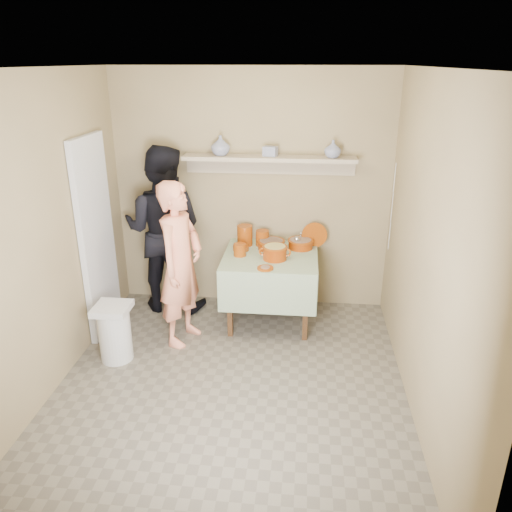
# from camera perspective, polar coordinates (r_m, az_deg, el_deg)

# --- Properties ---
(ground) EXTENTS (3.50, 3.50, 0.00)m
(ground) POSITION_cam_1_polar(r_m,az_deg,el_deg) (4.46, -2.98, -14.98)
(ground) COLOR #645C4E
(ground) RESTS_ON ground
(tile_panel) EXTENTS (0.06, 0.70, 2.00)m
(tile_panel) POSITION_cam_1_polar(r_m,az_deg,el_deg) (5.20, -17.73, 1.97)
(tile_panel) COLOR silver
(tile_panel) RESTS_ON ground
(plate_stack_a) EXTENTS (0.17, 0.17, 0.22)m
(plate_stack_a) POSITION_cam_1_polar(r_m,az_deg,el_deg) (5.42, -1.29, 2.36)
(plate_stack_a) COLOR #7E2D01
(plate_stack_a) RESTS_ON serving_table
(plate_stack_b) EXTENTS (0.14, 0.14, 0.17)m
(plate_stack_b) POSITION_cam_1_polar(r_m,az_deg,el_deg) (5.42, 0.73, 2.08)
(plate_stack_b) COLOR #7E2D01
(plate_stack_b) RESTS_ON serving_table
(bowl_stack) EXTENTS (0.13, 0.13, 0.13)m
(bowl_stack) POSITION_cam_1_polar(r_m,az_deg,el_deg) (5.14, -1.86, 0.71)
(bowl_stack) COLOR #7E2D01
(bowl_stack) RESTS_ON serving_table
(empty_bowl) EXTENTS (0.17, 0.17, 0.05)m
(empty_bowl) POSITION_cam_1_polar(r_m,az_deg,el_deg) (5.30, -1.73, 0.92)
(empty_bowl) COLOR #7E2D01
(empty_bowl) RESTS_ON serving_table
(propped_lid) EXTENTS (0.28, 0.07, 0.27)m
(propped_lid) POSITION_cam_1_polar(r_m,az_deg,el_deg) (5.44, 6.69, 2.39)
(propped_lid) COLOR #7E2D01
(propped_lid) RESTS_ON serving_table
(vase_right) EXTENTS (0.19, 0.19, 0.18)m
(vase_right) POSITION_cam_1_polar(r_m,az_deg,el_deg) (5.21, 8.77, 12.00)
(vase_right) COLOR navy
(vase_right) RESTS_ON wall_shelf
(vase_left) EXTENTS (0.27, 0.27, 0.20)m
(vase_left) POSITION_cam_1_polar(r_m,az_deg,el_deg) (5.30, -4.08, 12.49)
(vase_left) COLOR navy
(vase_left) RESTS_ON wall_shelf
(ceramic_box) EXTENTS (0.16, 0.13, 0.10)m
(ceramic_box) POSITION_cam_1_polar(r_m,az_deg,el_deg) (5.25, 1.65, 11.87)
(ceramic_box) COLOR navy
(ceramic_box) RESTS_ON wall_shelf
(person_cook) EXTENTS (0.55, 0.68, 1.63)m
(person_cook) POSITION_cam_1_polar(r_m,az_deg,el_deg) (4.85, -8.62, -0.95)
(person_cook) COLOR #F68D6A
(person_cook) RESTS_ON ground
(person_helper) EXTENTS (0.94, 0.76, 1.84)m
(person_helper) POSITION_cam_1_polar(r_m,az_deg,el_deg) (5.54, -10.51, 2.96)
(person_helper) COLOR black
(person_helper) RESTS_ON ground
(room_shell) EXTENTS (3.04, 3.54, 2.62)m
(room_shell) POSITION_cam_1_polar(r_m,az_deg,el_deg) (3.73, -3.46, 5.32)
(room_shell) COLOR #94815B
(room_shell) RESTS_ON ground
(serving_table) EXTENTS (0.97, 0.97, 0.76)m
(serving_table) POSITION_cam_1_polar(r_m,az_deg,el_deg) (5.23, 1.67, -1.06)
(serving_table) COLOR #4C2D16
(serving_table) RESTS_ON ground
(cazuela_meat_a) EXTENTS (0.30, 0.30, 0.10)m
(cazuela_meat_a) POSITION_cam_1_polar(r_m,az_deg,el_deg) (5.32, 1.75, 1.40)
(cazuela_meat_a) COLOR maroon
(cazuela_meat_a) RESTS_ON serving_table
(cazuela_meat_b) EXTENTS (0.28, 0.28, 0.10)m
(cazuela_meat_b) POSITION_cam_1_polar(r_m,az_deg,el_deg) (5.36, 5.11, 1.49)
(cazuela_meat_b) COLOR maroon
(cazuela_meat_b) RESTS_ON serving_table
(ladle) EXTENTS (0.08, 0.26, 0.19)m
(ladle) POSITION_cam_1_polar(r_m,az_deg,el_deg) (5.32, 4.74, 1.91)
(ladle) COLOR silver
(ladle) RESTS_ON cazuela_meat_b
(cazuela_rice) EXTENTS (0.33, 0.25, 0.14)m
(cazuela_rice) POSITION_cam_1_polar(r_m,az_deg,el_deg) (5.04, 2.17, 0.53)
(cazuela_rice) COLOR maroon
(cazuela_rice) RESTS_ON serving_table
(front_plate) EXTENTS (0.16, 0.16, 0.03)m
(front_plate) POSITION_cam_1_polar(r_m,az_deg,el_deg) (4.82, 1.07, -1.38)
(front_plate) COLOR #7E2D01
(front_plate) RESTS_ON serving_table
(wall_shelf) EXTENTS (1.80, 0.25, 0.21)m
(wall_shelf) POSITION_cam_1_polar(r_m,az_deg,el_deg) (5.29, 1.54, 10.90)
(wall_shelf) COLOR tan
(wall_shelf) RESTS_ON room_shell
(trash_bin) EXTENTS (0.32, 0.32, 0.56)m
(trash_bin) POSITION_cam_1_polar(r_m,az_deg,el_deg) (4.88, -15.85, -8.37)
(trash_bin) COLOR silver
(trash_bin) RESTS_ON ground
(electrical_cord) EXTENTS (0.01, 0.05, 0.90)m
(electrical_cord) POSITION_cam_1_polar(r_m,az_deg,el_deg) (5.28, 15.28, 5.40)
(electrical_cord) COLOR silver
(electrical_cord) RESTS_ON wall_shelf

